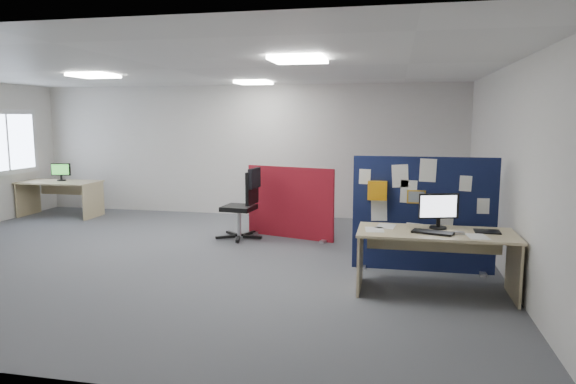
% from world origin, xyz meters
% --- Properties ---
extents(floor, '(9.00, 9.00, 0.00)m').
position_xyz_m(floor, '(0.00, 0.00, 0.00)').
color(floor, '#52555A').
rests_on(floor, ground).
extents(ceiling, '(9.00, 7.00, 0.02)m').
position_xyz_m(ceiling, '(0.00, 0.00, 2.70)').
color(ceiling, white).
rests_on(ceiling, wall_back).
extents(wall_back, '(9.00, 0.02, 2.70)m').
position_xyz_m(wall_back, '(0.00, 3.50, 1.35)').
color(wall_back, silver).
rests_on(wall_back, floor).
extents(wall_right, '(0.02, 7.00, 2.70)m').
position_xyz_m(wall_right, '(4.50, 0.00, 1.35)').
color(wall_right, silver).
rests_on(wall_right, floor).
extents(window, '(0.06, 1.70, 1.30)m').
position_xyz_m(window, '(-4.44, 2.00, 1.55)').
color(window, white).
rests_on(window, wall_left).
extents(ceiling_lights, '(4.10, 4.10, 0.04)m').
position_xyz_m(ceiling_lights, '(0.33, 0.67, 2.67)').
color(ceiling_lights, white).
rests_on(ceiling_lights, ceiling).
extents(navy_divider, '(1.85, 0.30, 1.52)m').
position_xyz_m(navy_divider, '(3.46, 0.06, 0.77)').
color(navy_divider, '#0F183A').
rests_on(navy_divider, floor).
extents(main_desk, '(1.78, 0.79, 0.73)m').
position_xyz_m(main_desk, '(3.58, -0.78, 0.56)').
color(main_desk, tan).
rests_on(main_desk, floor).
extents(monitor_main, '(0.46, 0.20, 0.42)m').
position_xyz_m(monitor_main, '(3.61, -0.64, 0.96)').
color(monitor_main, black).
rests_on(monitor_main, main_desk).
extents(keyboard, '(0.48, 0.30, 0.02)m').
position_xyz_m(keyboard, '(3.53, -0.93, 0.74)').
color(keyboard, black).
rests_on(keyboard, main_desk).
extents(mouse, '(0.10, 0.06, 0.03)m').
position_xyz_m(mouse, '(3.83, -0.92, 0.74)').
color(mouse, '#A7A8AD').
rests_on(mouse, main_desk).
extents(paper_tray, '(0.29, 0.23, 0.01)m').
position_xyz_m(paper_tray, '(4.15, -0.73, 0.74)').
color(paper_tray, black).
rests_on(paper_tray, main_desk).
extents(red_divider, '(1.56, 0.50, 1.21)m').
position_xyz_m(red_divider, '(1.37, 1.59, 0.59)').
color(red_divider, maroon).
rests_on(red_divider, floor).
extents(second_desk, '(1.59, 0.79, 0.73)m').
position_xyz_m(second_desk, '(-3.68, 2.54, 0.55)').
color(second_desk, tan).
rests_on(second_desk, floor).
extents(monitor_second, '(0.40, 0.18, 0.36)m').
position_xyz_m(monitor_second, '(-3.71, 2.62, 0.93)').
color(monitor_second, black).
rests_on(monitor_second, second_desk).
extents(office_chair, '(0.77, 0.78, 1.18)m').
position_xyz_m(office_chair, '(0.67, 1.32, 0.67)').
color(office_chair, black).
rests_on(office_chair, floor).
extents(desk_papers, '(1.37, 0.68, 0.00)m').
position_xyz_m(desk_papers, '(3.30, -0.83, 0.73)').
color(desk_papers, white).
rests_on(desk_papers, main_desk).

